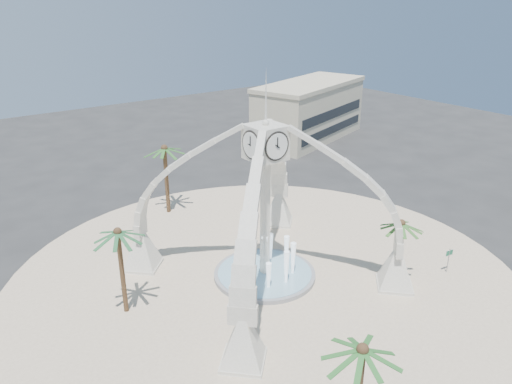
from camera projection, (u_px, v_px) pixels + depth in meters
ground at (265, 277)px, 39.49m from camera, size 140.00×140.00×0.00m
plaza at (265, 276)px, 39.47m from camera, size 40.00×40.00×0.06m
clock_tower at (265, 201)px, 37.07m from camera, size 17.94×17.94×16.30m
fountain at (265, 273)px, 39.38m from camera, size 8.00×8.00×3.62m
building_ne at (309, 111)px, 75.34m from camera, size 21.87×14.17×8.60m
palm_east at (402, 224)px, 36.85m from camera, size 4.62×4.62×5.75m
palm_west at (118, 233)px, 32.90m from camera, size 3.85×3.85×6.94m
palm_north at (164, 149)px, 48.61m from camera, size 4.32×4.32×7.62m
palm_south at (362, 351)px, 22.91m from camera, size 4.85×4.85×6.41m
street_sign at (449, 256)px, 39.47m from camera, size 0.78×0.13×2.15m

